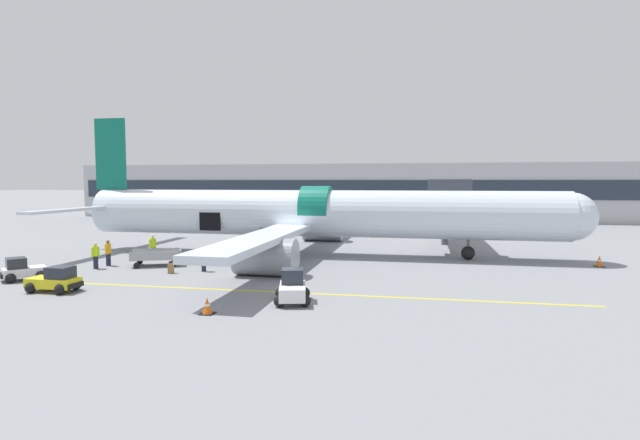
{
  "coord_description": "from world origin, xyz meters",
  "views": [
    {
      "loc": [
        9.78,
        -35.06,
        5.73
      ],
      "look_at": [
        2.82,
        -0.78,
        3.0
      ],
      "focal_mm": 28.0,
      "sensor_mm": 36.0,
      "label": 1
    }
  ],
  "objects_px": {
    "airplane": "(310,215)",
    "baggage_tug_lead": "(292,289)",
    "ground_crew_loader_a": "(96,255)",
    "ground_crew_driver": "(204,258)",
    "baggage_tug_mid": "(22,271)",
    "baggage_tug_rear": "(55,281)",
    "baggage_cart_queued": "(233,256)",
    "suitcase_on_tarmac_upright": "(171,268)",
    "ground_crew_loader_b": "(108,252)",
    "baggage_cart_loading": "(157,258)",
    "ground_crew_supervisor": "(153,246)"
  },
  "relations": [
    {
      "from": "ground_crew_loader_a",
      "to": "ground_crew_loader_b",
      "type": "xyz_separation_m",
      "value": [
        0.1,
        1.21,
        0.01
      ]
    },
    {
      "from": "baggage_tug_mid",
      "to": "baggage_tug_rear",
      "type": "bearing_deg",
      "value": -29.19
    },
    {
      "from": "ground_crew_loader_a",
      "to": "suitcase_on_tarmac_upright",
      "type": "relative_size",
      "value": 2.27
    },
    {
      "from": "ground_crew_loader_b",
      "to": "ground_crew_supervisor",
      "type": "xyz_separation_m",
      "value": [
        1.47,
        3.19,
        0.03
      ]
    },
    {
      "from": "baggage_tug_lead",
      "to": "baggage_cart_loading",
      "type": "bearing_deg",
      "value": 145.05
    },
    {
      "from": "baggage_tug_mid",
      "to": "baggage_cart_queued",
      "type": "height_order",
      "value": "baggage_tug_mid"
    },
    {
      "from": "baggage_cart_queued",
      "to": "ground_crew_supervisor",
      "type": "height_order",
      "value": "ground_crew_supervisor"
    },
    {
      "from": "baggage_tug_rear",
      "to": "baggage_cart_queued",
      "type": "relative_size",
      "value": 0.62
    },
    {
      "from": "baggage_tug_rear",
      "to": "ground_crew_driver",
      "type": "distance_m",
      "value": 8.63
    },
    {
      "from": "ground_crew_loader_a",
      "to": "baggage_cart_loading",
      "type": "bearing_deg",
      "value": 30.16
    },
    {
      "from": "baggage_cart_loading",
      "to": "ground_crew_supervisor",
      "type": "xyz_separation_m",
      "value": [
        -1.75,
        2.48,
        0.42
      ]
    },
    {
      "from": "baggage_cart_queued",
      "to": "suitcase_on_tarmac_upright",
      "type": "xyz_separation_m",
      "value": [
        -2.47,
        -4.13,
        -0.22
      ]
    },
    {
      "from": "baggage_tug_rear",
      "to": "suitcase_on_tarmac_upright",
      "type": "bearing_deg",
      "value": 60.76
    },
    {
      "from": "baggage_cart_loading",
      "to": "suitcase_on_tarmac_upright",
      "type": "xyz_separation_m",
      "value": [
        2.31,
        -2.44,
        -0.2
      ]
    },
    {
      "from": "baggage_cart_loading",
      "to": "ground_crew_supervisor",
      "type": "height_order",
      "value": "ground_crew_supervisor"
    },
    {
      "from": "baggage_tug_lead",
      "to": "airplane",
      "type": "bearing_deg",
      "value": 99.47
    },
    {
      "from": "airplane",
      "to": "ground_crew_driver",
      "type": "bearing_deg",
      "value": -121.44
    },
    {
      "from": "ground_crew_loader_a",
      "to": "ground_crew_driver",
      "type": "bearing_deg",
      "value": 4.08
    },
    {
      "from": "baggage_tug_lead",
      "to": "ground_crew_loader_a",
      "type": "relative_size",
      "value": 1.55
    },
    {
      "from": "ground_crew_loader_a",
      "to": "baggage_cart_queued",
      "type": "bearing_deg",
      "value": 24.09
    },
    {
      "from": "airplane",
      "to": "ground_crew_driver",
      "type": "xyz_separation_m",
      "value": [
        -5.08,
        -8.3,
        -2.27
      ]
    },
    {
      "from": "ground_crew_loader_b",
      "to": "ground_crew_supervisor",
      "type": "distance_m",
      "value": 3.51
    },
    {
      "from": "baggage_cart_queued",
      "to": "ground_crew_driver",
      "type": "height_order",
      "value": "ground_crew_driver"
    },
    {
      "from": "baggage_cart_loading",
      "to": "ground_crew_supervisor",
      "type": "relative_size",
      "value": 2.31
    },
    {
      "from": "ground_crew_supervisor",
      "to": "baggage_tug_rear",
      "type": "bearing_deg",
      "value": -86.18
    },
    {
      "from": "baggage_tug_mid",
      "to": "baggage_tug_rear",
      "type": "height_order",
      "value": "baggage_tug_mid"
    },
    {
      "from": "ground_crew_supervisor",
      "to": "suitcase_on_tarmac_upright",
      "type": "xyz_separation_m",
      "value": [
        4.06,
        -4.91,
        -0.63
      ]
    },
    {
      "from": "airplane",
      "to": "baggage_tug_rear",
      "type": "xyz_separation_m",
      "value": [
        -10.13,
        -15.3,
        -2.55
      ]
    },
    {
      "from": "airplane",
      "to": "baggage_cart_queued",
      "type": "height_order",
      "value": "airplane"
    },
    {
      "from": "baggage_tug_lead",
      "to": "baggage_cart_queued",
      "type": "relative_size",
      "value": 0.63
    },
    {
      "from": "baggage_tug_lead",
      "to": "baggage_cart_queued",
      "type": "height_order",
      "value": "baggage_tug_lead"
    },
    {
      "from": "baggage_cart_loading",
      "to": "ground_crew_loader_a",
      "type": "distance_m",
      "value": 3.85
    },
    {
      "from": "airplane",
      "to": "ground_crew_supervisor",
      "type": "xyz_separation_m",
      "value": [
        -10.86,
        -4.43,
        -2.16
      ]
    },
    {
      "from": "baggage_tug_mid",
      "to": "baggage_tug_rear",
      "type": "relative_size",
      "value": 0.96
    },
    {
      "from": "baggage_cart_loading",
      "to": "baggage_tug_rear",
      "type": "bearing_deg",
      "value": -96.96
    },
    {
      "from": "baggage_cart_loading",
      "to": "airplane",
      "type": "bearing_deg",
      "value": 37.16
    },
    {
      "from": "baggage_tug_mid",
      "to": "ground_crew_loader_b",
      "type": "height_order",
      "value": "ground_crew_loader_b"
    },
    {
      "from": "baggage_tug_rear",
      "to": "ground_crew_loader_b",
      "type": "distance_m",
      "value": 7.99
    },
    {
      "from": "baggage_tug_mid",
      "to": "suitcase_on_tarmac_upright",
      "type": "height_order",
      "value": "baggage_tug_mid"
    },
    {
      "from": "baggage_tug_rear",
      "to": "ground_crew_supervisor",
      "type": "xyz_separation_m",
      "value": [
        -0.73,
        10.87,
        0.39
      ]
    },
    {
      "from": "airplane",
      "to": "baggage_tug_lead",
      "type": "relative_size",
      "value": 15.02
    },
    {
      "from": "baggage_tug_rear",
      "to": "suitcase_on_tarmac_upright",
      "type": "relative_size",
      "value": 3.49
    },
    {
      "from": "ground_crew_driver",
      "to": "ground_crew_loader_b",
      "type": "bearing_deg",
      "value": 174.62
    },
    {
      "from": "baggage_cart_loading",
      "to": "baggage_cart_queued",
      "type": "xyz_separation_m",
      "value": [
        4.78,
        1.7,
        0.02
      ]
    },
    {
      "from": "airplane",
      "to": "baggage_tug_lead",
      "type": "distance_m",
      "value": 15.43
    },
    {
      "from": "airplane",
      "to": "ground_crew_loader_a",
      "type": "relative_size",
      "value": 23.22
    },
    {
      "from": "baggage_tug_rear",
      "to": "baggage_cart_queued",
      "type": "bearing_deg",
      "value": 60.08
    },
    {
      "from": "airplane",
      "to": "ground_crew_loader_a",
      "type": "xyz_separation_m",
      "value": [
        -12.42,
        -8.83,
        -2.2
      ]
    },
    {
      "from": "ground_crew_driver",
      "to": "suitcase_on_tarmac_upright",
      "type": "height_order",
      "value": "ground_crew_driver"
    },
    {
      "from": "baggage_tug_lead",
      "to": "baggage_tug_rear",
      "type": "height_order",
      "value": "baggage_tug_lead"
    }
  ]
}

